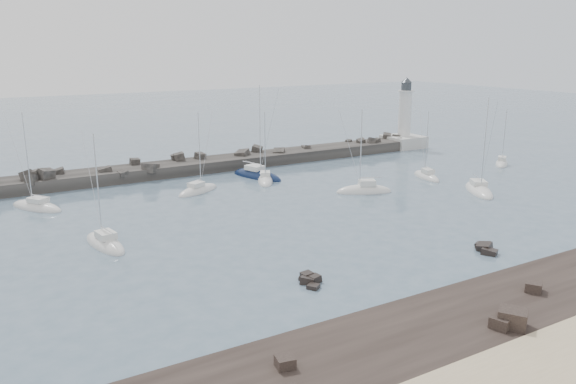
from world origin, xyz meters
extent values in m
plane|color=#4A6074|center=(0.00, 0.00, 0.00)|extent=(400.00, 400.00, 0.00)
cube|color=black|center=(0.00, -22.00, 0.00)|extent=(140.00, 12.00, 0.70)
cube|color=black|center=(-14.03, -19.84, 0.72)|extent=(1.34, 1.31, 0.73)
cube|color=black|center=(2.73, -23.52, 1.01)|extent=(2.51, 2.57, 1.31)
cube|color=black|center=(9.28, -20.40, 0.75)|extent=(1.80, 1.78, 0.81)
cube|color=black|center=(2.01, -23.18, 0.77)|extent=(1.93, 1.75, 0.84)
cube|color=black|center=(-5.20, -8.51, -0.06)|extent=(1.34, 1.28, 0.90)
cube|color=black|center=(-5.56, -8.43, -0.04)|extent=(0.82, 0.92, 0.79)
cube|color=black|center=(-5.67, -10.15, 0.08)|extent=(1.26, 1.28, 0.55)
cube|color=black|center=(-5.51, -8.90, 0.02)|extent=(1.80, 1.68, 1.30)
cube|color=black|center=(-5.02, -8.14, 0.13)|extent=(1.04, 0.99, 1.01)
cube|color=black|center=(-4.77, -9.02, 0.25)|extent=(0.98, 1.04, 0.81)
cube|color=black|center=(13.92, -10.80, 0.24)|extent=(1.21, 1.19, 0.60)
cube|color=black|center=(14.11, -11.22, 0.12)|extent=(1.92, 1.83, 1.57)
cube|color=black|center=(14.29, -11.04, 0.07)|extent=(1.41, 1.39, 0.69)
cube|color=black|center=(14.58, -10.62, 0.15)|extent=(1.63, 1.83, 1.14)
cube|color=black|center=(13.68, -12.13, -0.03)|extent=(1.82, 1.90, 1.33)
cube|color=#2B2826|center=(-7.50, 38.00, 0.20)|extent=(115.00, 6.00, 3.20)
cube|color=#2B2826|center=(0.25, 39.28, 2.30)|extent=(1.93, 1.58, 1.79)
cube|color=#2B2826|center=(39.61, 37.40, 1.93)|extent=(1.40, 1.24, 1.29)
cube|color=#2B2826|center=(24.18, 38.05, 1.93)|extent=(1.55, 1.57, 1.12)
cube|color=#2B2826|center=(-6.87, 39.83, 2.20)|extent=(1.53, 1.25, 1.30)
cube|color=#2B2826|center=(-0.18, 40.34, 2.17)|extent=(1.34, 1.41, 1.23)
cube|color=#2B2826|center=(-22.67, 37.36, 2.19)|extent=(2.32, 2.43, 2.40)
cube|color=#2B2826|center=(44.49, 36.48, 1.94)|extent=(1.41, 1.59, 1.00)
cube|color=#2B2826|center=(-18.15, 39.12, 1.92)|extent=(1.88, 1.94, 1.48)
cube|color=#2B2826|center=(45.61, 38.54, 1.98)|extent=(2.29, 2.23, 1.50)
cube|color=#2B2826|center=(36.32, 38.13, 1.95)|extent=(1.75, 1.60, 1.71)
cube|color=#2B2826|center=(24.32, 39.63, 1.64)|extent=(1.47, 1.58, 1.00)
cube|color=#2B2826|center=(-22.36, 35.73, 1.99)|extent=(2.02, 2.21, 1.84)
cube|color=#2B2826|center=(38.00, 36.96, 1.94)|extent=(2.25, 2.03, 2.11)
cube|color=#2B2826|center=(3.73, 39.03, 2.17)|extent=(1.93, 1.92, 1.53)
cube|color=#2B2826|center=(-21.96, 37.49, 2.02)|extent=(2.58, 2.60, 2.13)
cube|color=#2B2826|center=(-12.02, 37.37, 1.75)|extent=(2.22, 2.12, 1.66)
cube|color=#2B2826|center=(11.14, 38.37, 1.90)|extent=(3.28, 3.07, 1.90)
cube|color=#2B2826|center=(-9.88, 35.47, 1.52)|extent=(1.65, 1.59, 1.28)
cube|color=#2B2826|center=(-5.59, 35.89, 1.76)|extent=(3.14, 3.19, 1.87)
cube|color=#2B2826|center=(44.06, 39.69, 2.10)|extent=(2.39, 2.58, 1.74)
cube|color=#2B2826|center=(17.83, 37.45, 1.70)|extent=(2.82, 2.80, 1.80)
cube|color=#2B2826|center=(35.09, 40.43, 1.62)|extent=(1.61, 1.57, 1.22)
cube|color=#2B2826|center=(-20.29, 36.35, 2.25)|extent=(2.63, 2.37, 2.28)
cube|color=#2B2826|center=(-20.30, 37.63, 2.18)|extent=(1.42, 1.41, 1.57)
cube|color=#2B2826|center=(14.73, 39.85, 2.19)|extent=(2.22, 2.36, 1.76)
cube|color=#2B2826|center=(23.72, 38.01, 1.70)|extent=(1.25, 1.13, 1.05)
cube|color=#B1B0AB|center=(47.00, 38.00, 0.80)|extent=(7.00, 7.00, 3.00)
cylinder|color=silver|center=(47.00, 38.00, 6.80)|extent=(2.50, 2.50, 9.00)
cylinder|color=silver|center=(47.00, 38.00, 11.23)|extent=(3.20, 3.20, 0.25)
cylinder|color=#32373C|center=(47.00, 38.00, 12.10)|extent=(2.00, 2.00, 1.60)
cone|color=#32373C|center=(47.00, 38.00, 13.40)|extent=(2.20, 2.20, 1.00)
ellipsoid|color=silver|center=(-22.81, 27.75, 0.05)|extent=(6.69, 8.33, 1.99)
cube|color=silver|center=(-22.58, 27.40, 1.20)|extent=(2.67, 2.85, 0.60)
cylinder|color=silver|center=(-23.17, 28.30, 6.49)|extent=(0.10, 0.10, 11.18)
cylinder|color=silver|center=(-22.26, 26.92, 1.76)|extent=(1.89, 2.82, 0.09)
ellipsoid|color=silver|center=(-18.48, 9.51, 0.05)|extent=(3.76, 8.17, 2.08)
cube|color=silver|center=(-18.41, 9.12, 1.28)|extent=(1.94, 2.44, 0.68)
cylinder|color=silver|center=(-18.59, 10.13, 6.24)|extent=(0.12, 0.12, 10.62)
cylinder|color=silver|center=(-18.31, 8.58, 1.91)|extent=(0.64, 3.12, 0.10)
ellipsoid|color=silver|center=(-2.11, 25.22, 0.05)|extent=(7.80, 5.52, 1.93)
cube|color=silver|center=(-2.45, 25.05, 1.18)|extent=(2.58, 2.32, 0.62)
cylinder|color=silver|center=(-1.57, 25.49, 5.97)|extent=(0.11, 0.11, 10.21)
cylinder|color=silver|center=(-2.92, 24.81, 1.75)|extent=(2.74, 1.45, 0.09)
ellipsoid|color=silver|center=(8.89, 25.81, 0.05)|extent=(5.26, 7.44, 1.92)
cube|color=silver|center=(9.05, 26.13, 1.19)|extent=(2.21, 2.46, 0.64)
cylinder|color=silver|center=(8.62, 25.29, 5.73)|extent=(0.11, 0.11, 9.73)
cylinder|color=silver|center=(9.28, 26.58, 1.78)|extent=(1.39, 2.61, 0.09)
ellipsoid|color=#0E1B3A|center=(9.21, 29.18, 0.05)|extent=(6.01, 10.19, 2.40)
cube|color=silver|center=(9.05, 29.64, 1.44)|extent=(2.74, 3.22, 0.74)
cylinder|color=silver|center=(9.46, 28.44, 7.64)|extent=(0.13, 0.13, 13.15)
cylinder|color=silver|center=(8.83, 30.28, 2.13)|extent=(1.36, 3.72, 0.11)
ellipsoid|color=silver|center=(17.79, 13.16, 0.05)|extent=(8.18, 5.50, 2.27)
cube|color=silver|center=(18.15, 13.00, 1.42)|extent=(2.67, 2.36, 0.80)
cylinder|color=silver|center=(17.22, 13.43, 6.33)|extent=(0.14, 0.14, 10.63)
cylinder|color=silver|center=(18.65, 12.77, 2.16)|extent=(2.91, 1.42, 0.11)
ellipsoid|color=silver|center=(31.70, 15.39, 0.05)|extent=(3.87, 7.28, 1.90)
cube|color=silver|center=(31.61, 15.05, 1.18)|extent=(1.86, 2.24, 0.64)
cylinder|color=silver|center=(31.84, 15.92, 5.56)|extent=(0.11, 0.11, 9.40)
cylinder|color=silver|center=(31.49, 14.58, 1.78)|extent=(0.80, 2.72, 0.09)
ellipsoid|color=silver|center=(32.01, 5.32, 0.05)|extent=(7.24, 9.23, 2.12)
cube|color=silver|center=(32.25, 5.71, 1.26)|extent=(2.91, 3.14, 0.62)
cylinder|color=silver|center=(31.62, 4.70, 7.11)|extent=(0.11, 0.11, 12.31)
cylinder|color=silver|center=(32.59, 6.25, 1.84)|extent=(2.01, 3.14, 0.09)
ellipsoid|color=silver|center=(50.00, 16.25, 0.05)|extent=(6.28, 5.46, 1.87)
cube|color=silver|center=(49.75, 16.06, 1.18)|extent=(2.21, 2.11, 0.66)
cylinder|color=silver|center=(50.41, 16.56, 5.16)|extent=(0.11, 0.11, 8.64)
cylinder|color=silver|center=(49.39, 15.78, 1.79)|extent=(2.09, 1.63, 0.09)
camera|label=1|loc=(-29.69, -46.99, 19.98)|focal=35.00mm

